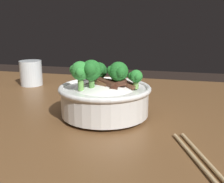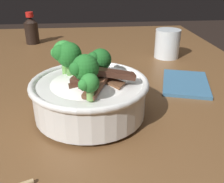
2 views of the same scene
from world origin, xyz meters
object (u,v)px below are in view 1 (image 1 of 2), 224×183
(rice_bowl, at_px, (105,95))
(drinking_glass, at_px, (31,74))
(folded_napkin, at_px, (87,88))
(chopsticks_pair, at_px, (205,165))

(rice_bowl, distance_m, drinking_glass, 0.44)
(rice_bowl, xyz_separation_m, drinking_glass, (0.35, -0.26, -0.01))
(rice_bowl, relative_size, drinking_glass, 2.47)
(rice_bowl, height_order, drinking_glass, rice_bowl)
(rice_bowl, distance_m, folded_napkin, 0.28)
(drinking_glass, xyz_separation_m, chopsticks_pair, (-0.57, 0.45, -0.04))
(drinking_glass, height_order, chopsticks_pair, drinking_glass)
(rice_bowl, height_order, folded_napkin, rice_bowl)
(drinking_glass, xyz_separation_m, folded_napkin, (-0.22, 0.02, -0.04))
(folded_napkin, bearing_deg, rice_bowl, 118.11)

